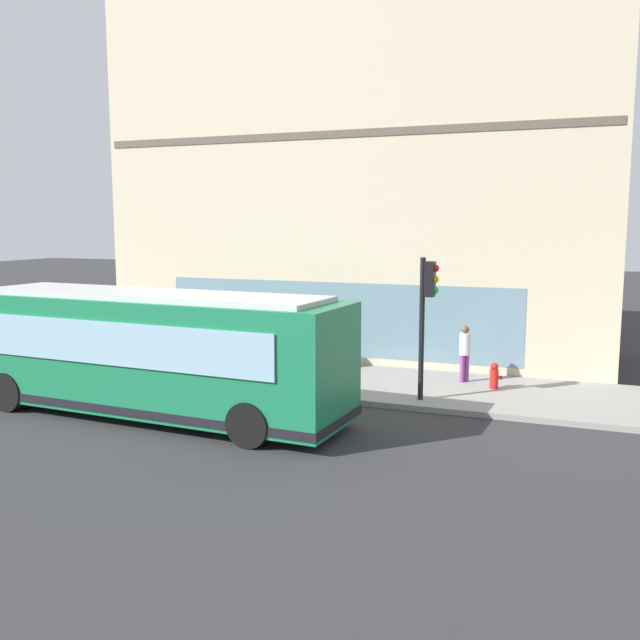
% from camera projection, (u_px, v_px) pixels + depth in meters
% --- Properties ---
extents(ground, '(120.00, 120.00, 0.00)m').
position_uv_depth(ground, '(231.00, 423.00, 16.72)').
color(ground, '#2D2D30').
extents(sidewalk_curb, '(4.45, 40.00, 0.15)m').
position_uv_depth(sidewalk_curb, '(309.00, 378.00, 21.15)').
color(sidewalk_curb, gray).
rests_on(sidewalk_curb, ground).
extents(building_corner, '(6.31, 17.29, 13.64)m').
position_uv_depth(building_corner, '(365.00, 164.00, 25.15)').
color(building_corner, beige).
rests_on(building_corner, ground).
extents(city_bus_nearside, '(3.04, 10.16, 3.07)m').
position_uv_depth(city_bus_nearside, '(151.00, 354.00, 17.12)').
color(city_bus_nearside, '#197247').
rests_on(city_bus_nearside, ground).
extents(traffic_light_near_corner, '(0.32, 0.49, 3.71)m').
position_uv_depth(traffic_light_near_corner, '(427.00, 301.00, 17.92)').
color(traffic_light_near_corner, black).
rests_on(traffic_light_near_corner, sidewalk_curb).
extents(fire_hydrant, '(0.35, 0.35, 0.74)m').
position_uv_depth(fire_hydrant, '(494.00, 376.00, 19.46)').
color(fire_hydrant, red).
rests_on(fire_hydrant, sidewalk_curb).
extents(pedestrian_by_light_pole, '(0.32, 0.32, 1.64)m').
position_uv_depth(pedestrian_by_light_pole, '(465.00, 350.00, 20.23)').
color(pedestrian_by_light_pole, '#8C3F8C').
rests_on(pedestrian_by_light_pole, sidewalk_curb).
extents(pedestrian_near_hydrant, '(0.32, 0.32, 1.77)m').
position_uv_depth(pedestrian_near_hydrant, '(136.00, 339.00, 21.61)').
color(pedestrian_near_hydrant, '#3F8C4C').
rests_on(pedestrian_near_hydrant, sidewalk_curb).
extents(pedestrian_near_building_entrance, '(0.32, 0.32, 1.54)m').
position_uv_depth(pedestrian_near_building_entrance, '(171.00, 342.00, 21.89)').
color(pedestrian_near_building_entrance, '#99994C').
rests_on(pedestrian_near_building_entrance, sidewalk_curb).
extents(newspaper_vending_box, '(0.44, 0.43, 0.90)m').
position_uv_depth(newspaper_vending_box, '(333.00, 354.00, 22.22)').
color(newspaper_vending_box, '#197233').
rests_on(newspaper_vending_box, sidewalk_curb).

